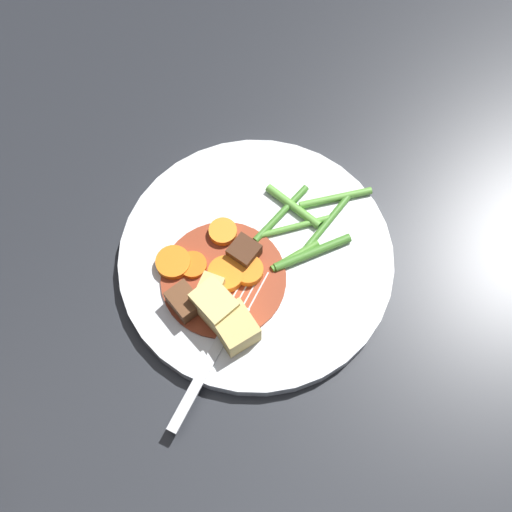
# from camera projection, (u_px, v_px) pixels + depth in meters

# --- Properties ---
(ground_plane) EXTENTS (3.00, 3.00, 0.00)m
(ground_plane) POSITION_uv_depth(u_px,v_px,m) (256.00, 263.00, 0.70)
(ground_plane) COLOR #26282D
(dinner_plate) EXTENTS (0.27, 0.27, 0.02)m
(dinner_plate) POSITION_uv_depth(u_px,v_px,m) (256.00, 259.00, 0.69)
(dinner_plate) COLOR white
(dinner_plate) RESTS_ON ground_plane
(stew_sauce) EXTENTS (0.12, 0.12, 0.00)m
(stew_sauce) POSITION_uv_depth(u_px,v_px,m) (225.00, 281.00, 0.67)
(stew_sauce) COLOR #93381E
(stew_sauce) RESTS_ON dinner_plate
(carrot_slice_0) EXTENTS (0.03, 0.03, 0.01)m
(carrot_slice_0) POSITION_uv_depth(u_px,v_px,m) (193.00, 265.00, 0.68)
(carrot_slice_0) COLOR orange
(carrot_slice_0) RESTS_ON dinner_plate
(carrot_slice_1) EXTENTS (0.05, 0.05, 0.01)m
(carrot_slice_1) POSITION_uv_depth(u_px,v_px,m) (224.00, 272.00, 0.67)
(carrot_slice_1) COLOR orange
(carrot_slice_1) RESTS_ON dinner_plate
(carrot_slice_2) EXTENTS (0.04, 0.04, 0.01)m
(carrot_slice_2) POSITION_uv_depth(u_px,v_px,m) (248.00, 271.00, 0.67)
(carrot_slice_2) COLOR orange
(carrot_slice_2) RESTS_ON dinner_plate
(carrot_slice_3) EXTENTS (0.05, 0.05, 0.01)m
(carrot_slice_3) POSITION_uv_depth(u_px,v_px,m) (173.00, 263.00, 0.68)
(carrot_slice_3) COLOR orange
(carrot_slice_3) RESTS_ON dinner_plate
(carrot_slice_4) EXTENTS (0.04, 0.04, 0.01)m
(carrot_slice_4) POSITION_uv_depth(u_px,v_px,m) (223.00, 232.00, 0.69)
(carrot_slice_4) COLOR orange
(carrot_slice_4) RESTS_ON dinner_plate
(potato_chunk_0) EXTENTS (0.03, 0.04, 0.03)m
(potato_chunk_0) POSITION_uv_depth(u_px,v_px,m) (215.00, 305.00, 0.65)
(potato_chunk_0) COLOR #E5CC7A
(potato_chunk_0) RESTS_ON dinner_plate
(potato_chunk_1) EXTENTS (0.03, 0.03, 0.02)m
(potato_chunk_1) POSITION_uv_depth(u_px,v_px,m) (210.00, 291.00, 0.66)
(potato_chunk_1) COLOR #DBBC6B
(potato_chunk_1) RESTS_ON dinner_plate
(potato_chunk_2) EXTENTS (0.04, 0.04, 0.03)m
(potato_chunk_2) POSITION_uv_depth(u_px,v_px,m) (235.00, 328.00, 0.64)
(potato_chunk_2) COLOR #DBBC6B
(potato_chunk_2) RESTS_ON dinner_plate
(meat_chunk_0) EXTENTS (0.02, 0.03, 0.02)m
(meat_chunk_0) POSITION_uv_depth(u_px,v_px,m) (184.00, 302.00, 0.65)
(meat_chunk_0) COLOR brown
(meat_chunk_0) RESTS_ON dinner_plate
(meat_chunk_1) EXTENTS (0.03, 0.03, 0.02)m
(meat_chunk_1) POSITION_uv_depth(u_px,v_px,m) (244.00, 253.00, 0.67)
(meat_chunk_1) COLOR #4C2B19
(meat_chunk_1) RESTS_ON dinner_plate
(green_bean_0) EXTENTS (0.08, 0.03, 0.01)m
(green_bean_0) POSITION_uv_depth(u_px,v_px,m) (326.00, 223.00, 0.70)
(green_bean_0) COLOR #4C8E33
(green_bean_0) RESTS_ON dinner_plate
(green_bean_1) EXTENTS (0.05, 0.01, 0.01)m
(green_bean_1) POSITION_uv_depth(u_px,v_px,m) (295.00, 256.00, 0.68)
(green_bean_1) COLOR #599E38
(green_bean_1) RESTS_ON dinner_plate
(green_bean_2) EXTENTS (0.02, 0.07, 0.01)m
(green_bean_2) POSITION_uv_depth(u_px,v_px,m) (293.00, 206.00, 0.70)
(green_bean_2) COLOR #66AD42
(green_bean_2) RESTS_ON dinner_plate
(green_bean_3) EXTENTS (0.08, 0.02, 0.01)m
(green_bean_3) POSITION_uv_depth(u_px,v_px,m) (281.00, 213.00, 0.70)
(green_bean_3) COLOR #4C8E33
(green_bean_3) RESTS_ON dinner_plate
(green_bean_4) EXTENTS (0.08, 0.03, 0.01)m
(green_bean_4) POSITION_uv_depth(u_px,v_px,m) (313.00, 253.00, 0.68)
(green_bean_4) COLOR #4C8E33
(green_bean_4) RESTS_ON dinner_plate
(green_bean_5) EXTENTS (0.07, 0.04, 0.01)m
(green_bean_5) POSITION_uv_depth(u_px,v_px,m) (335.00, 197.00, 0.71)
(green_bean_5) COLOR #66AD42
(green_bean_5) RESTS_ON dinner_plate
(green_bean_6) EXTENTS (0.07, 0.03, 0.01)m
(green_bean_6) POSITION_uv_depth(u_px,v_px,m) (298.00, 229.00, 0.69)
(green_bean_6) COLOR #66AD42
(green_bean_6) RESTS_ON dinner_plate
(fork) EXTENTS (0.16, 0.09, 0.00)m
(fork) POSITION_uv_depth(u_px,v_px,m) (221.00, 341.00, 0.65)
(fork) COLOR silver
(fork) RESTS_ON dinner_plate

